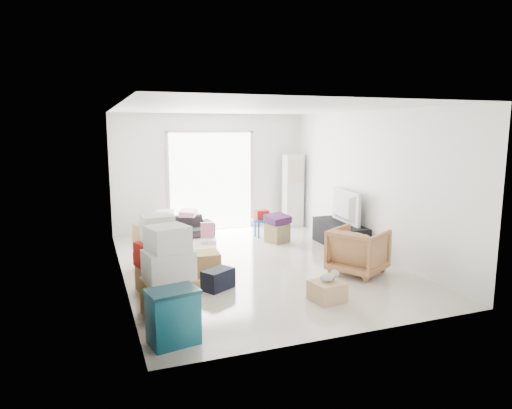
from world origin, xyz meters
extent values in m
cube|color=beige|center=(0.00, 0.00, -0.12)|extent=(4.50, 6.00, 0.24)
cube|color=white|center=(0.00, 0.00, 2.82)|extent=(4.50, 6.00, 0.24)
cube|color=white|center=(0.00, 3.12, 1.35)|extent=(4.50, 0.24, 2.70)
cube|color=white|center=(0.00, -3.12, 1.35)|extent=(4.50, 0.24, 2.70)
cube|color=white|center=(-2.37, 0.00, 1.35)|extent=(0.24, 6.00, 2.70)
cube|color=white|center=(2.37, 0.00, 1.35)|extent=(0.24, 6.00, 2.70)
cube|color=white|center=(0.00, 2.98, 1.15)|extent=(2.00, 0.01, 2.30)
cube|color=silver|center=(-1.00, 2.97, 1.15)|extent=(0.06, 0.04, 2.30)
cube|color=silver|center=(1.00, 2.97, 1.15)|extent=(0.06, 0.04, 2.30)
cube|color=silver|center=(0.00, 2.97, 2.30)|extent=(2.10, 0.04, 0.06)
cube|color=silver|center=(1.95, 2.65, 0.88)|extent=(0.45, 0.30, 1.75)
cube|color=black|center=(2.00, 0.51, 0.25)|extent=(0.45, 1.51, 0.50)
imported|color=black|center=(2.00, 0.51, 0.58)|extent=(0.75, 1.18, 0.15)
imported|color=#242429|center=(-0.89, 2.50, 0.30)|extent=(1.53, 0.47, 0.60)
cube|color=#E6A8BE|center=(-1.17, 2.48, 0.66)|extent=(0.41, 0.35, 0.12)
cube|color=#E6A8BE|center=(-0.66, 2.48, 0.66)|extent=(0.47, 0.44, 0.13)
imported|color=#AD794D|center=(1.41, -1.06, 0.42)|extent=(1.06, 1.08, 0.83)
cube|color=#13576B|center=(-1.90, -2.49, 0.15)|extent=(0.59, 0.46, 0.29)
cube|color=#13576B|center=(-1.90, -2.49, 0.44)|extent=(0.59, 0.46, 0.29)
cube|color=#0C333D|center=(-1.90, -2.49, 0.61)|extent=(0.61, 0.48, 0.04)
cube|color=#AD8A4E|center=(-1.80, -1.68, 0.24)|extent=(0.71, 0.62, 0.48)
cube|color=white|center=(-1.80, -1.68, 0.66)|extent=(0.65, 0.57, 0.37)
cube|color=white|center=(-1.80, -1.68, 1.01)|extent=(0.57, 0.54, 0.32)
cube|color=#AD8A4E|center=(-1.80, -0.77, 0.20)|extent=(0.65, 0.65, 0.41)
cube|color=red|center=(-1.80, -0.77, 0.50)|extent=(0.70, 0.55, 0.18)
cube|color=red|center=(-1.80, -0.77, 0.67)|extent=(0.69, 0.57, 0.16)
cube|color=white|center=(-1.80, -0.77, 0.95)|extent=(0.47, 0.45, 0.39)
cube|color=#AD8A4E|center=(-1.77, 0.32, 0.19)|extent=(0.55, 0.47, 0.38)
cube|color=#AD8A4E|center=(-1.77, 0.32, 0.59)|extent=(0.55, 0.55, 0.41)
cube|color=#AD8A4E|center=(-0.97, -0.25, 0.19)|extent=(0.49, 0.49, 0.38)
cube|color=black|center=(-0.96, -0.98, 0.15)|extent=(0.55, 0.48, 0.30)
cube|color=olive|center=(0.98, 1.32, 0.20)|extent=(0.51, 0.51, 0.39)
cube|color=#3E1C47|center=(0.98, 1.32, 0.46)|extent=(0.52, 0.52, 0.14)
cylinder|color=#0F48AF|center=(0.85, 1.89, 0.38)|extent=(0.46, 0.46, 0.04)
cylinder|color=#0F48AF|center=(0.96, 2.01, 0.18)|extent=(0.04, 0.04, 0.36)
cylinder|color=#0F48AF|center=(0.73, 2.01, 0.18)|extent=(0.04, 0.04, 0.36)
cylinder|color=#0F48AF|center=(0.73, 1.77, 0.18)|extent=(0.04, 0.04, 0.36)
cylinder|color=#0F48AF|center=(0.96, 1.77, 0.18)|extent=(0.04, 0.04, 0.36)
cube|color=red|center=(0.85, 1.89, 0.50)|extent=(0.28, 0.22, 0.20)
cube|color=silver|center=(-0.39, 1.76, 0.04)|extent=(0.37, 0.35, 0.08)
cube|color=#C05F78|center=(-0.39, 1.87, 0.25)|extent=(0.29, 0.12, 0.34)
cube|color=tan|center=(0.33, -1.97, 0.14)|extent=(0.47, 0.47, 0.28)
ellipsoid|color=#B2ADA8|center=(0.33, -1.97, 0.34)|extent=(0.23, 0.16, 0.12)
cube|color=red|center=(0.33, -1.97, 0.34)|extent=(0.17, 0.14, 0.03)
sphere|color=#B2ADA8|center=(0.46, -1.94, 0.37)|extent=(0.12, 0.12, 0.12)
camera|label=1|loc=(-2.70, -7.28, 2.38)|focal=32.00mm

